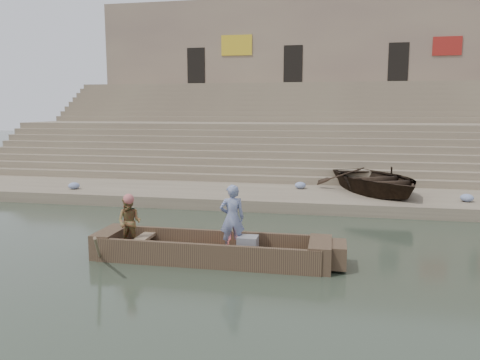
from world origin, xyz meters
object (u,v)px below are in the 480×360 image
(television, at_px, (247,245))
(beached_rowboat, at_px, (376,180))
(rowing_man, at_px, (129,222))
(main_rowboat, at_px, (211,255))
(standing_man, at_px, (232,218))

(television, xyz_separation_m, beached_rowboat, (3.50, 7.82, 0.48))
(rowing_man, bearing_deg, television, 3.04)
(main_rowboat, xyz_separation_m, rowing_man, (-2.00, -0.10, 0.73))
(beached_rowboat, bearing_deg, television, -139.34)
(rowing_man, height_order, beached_rowboat, rowing_man)
(television, relative_size, beached_rowboat, 0.10)
(rowing_man, distance_m, television, 2.91)
(standing_man, xyz_separation_m, beached_rowboat, (3.87, 7.77, -0.12))
(main_rowboat, bearing_deg, television, 0.00)
(standing_man, height_order, rowing_man, standing_man)
(main_rowboat, distance_m, rowing_man, 2.13)
(rowing_man, distance_m, beached_rowboat, 10.16)
(standing_man, xyz_separation_m, rowing_man, (-2.50, -0.15, -0.17))
(beached_rowboat, bearing_deg, rowing_man, -154.07)
(rowing_man, bearing_deg, beached_rowboat, 52.33)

